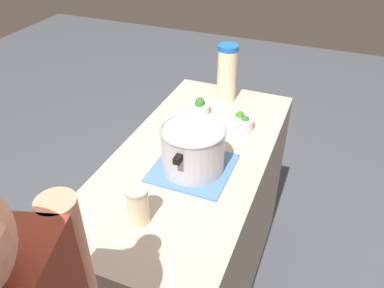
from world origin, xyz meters
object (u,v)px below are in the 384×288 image
(cooking_pot, at_px, (193,148))
(broccoli_bowl_center, at_px, (199,107))
(lemonade_pitcher, at_px, (227,73))
(broccoli_bowl_front, at_px, (240,122))
(mason_jar, at_px, (138,205))

(cooking_pot, distance_m, broccoli_bowl_center, 0.44)
(lemonade_pitcher, height_order, broccoli_bowl_front, lemonade_pitcher)
(cooking_pot, bearing_deg, lemonade_pitcher, -174.57)
(mason_jar, height_order, broccoli_bowl_center, mason_jar)
(broccoli_bowl_front, bearing_deg, cooking_pot, -13.81)
(cooking_pot, height_order, mason_jar, cooking_pot)
(broccoli_bowl_center, bearing_deg, cooking_pot, 17.99)
(lemonade_pitcher, distance_m, broccoli_bowl_center, 0.23)
(broccoli_bowl_front, height_order, broccoli_bowl_center, broccoli_bowl_center)
(cooking_pot, xyz_separation_m, broccoli_bowl_center, (-0.42, -0.13, -0.07))
(cooking_pot, relative_size, broccoli_bowl_center, 2.91)
(lemonade_pitcher, xyz_separation_m, mason_jar, (0.93, -0.01, -0.08))
(broccoli_bowl_front, bearing_deg, mason_jar, -12.48)
(mason_jar, height_order, broccoli_bowl_front, mason_jar)
(mason_jar, xyz_separation_m, broccoli_bowl_front, (-0.69, 0.15, -0.04))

